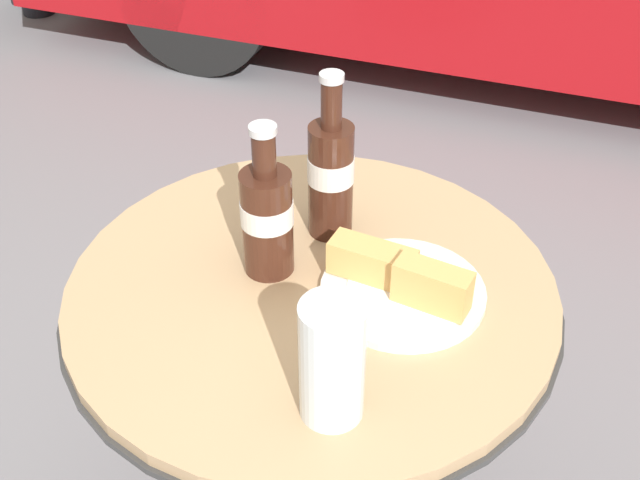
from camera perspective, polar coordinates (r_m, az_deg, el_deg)
The scene contains 5 objects.
bistro_table at distance 1.21m, azimuth -0.57°, elevation -8.65°, with size 0.69×0.69×0.71m.
cola_bottle_left at distance 1.14m, azimuth 0.77°, elevation 4.76°, with size 0.07×0.07×0.25m.
cola_bottle_right at distance 1.08m, azimuth -3.79°, elevation 1.71°, with size 0.07×0.07×0.23m.
drinking_glass at distance 0.89m, azimuth 0.85°, elevation -8.94°, with size 0.07×0.07×0.16m.
lunch_plate_near at distance 1.08m, azimuth 5.83°, elevation -3.10°, with size 0.22×0.22×0.07m.
Camera 1 is at (0.31, -0.78, 1.43)m, focal length 45.00 mm.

